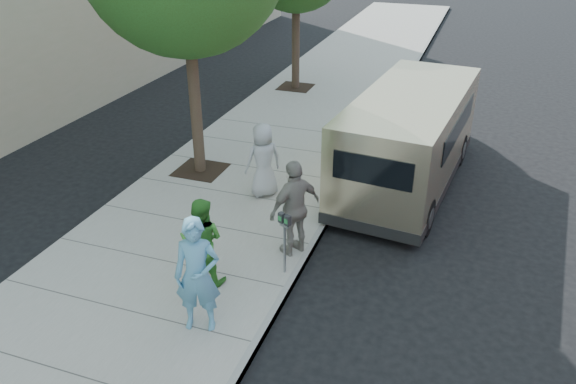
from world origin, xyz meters
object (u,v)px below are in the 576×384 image
(van, at_px, (410,137))
(person_striped_polo, at_px, (295,208))
(person_gray_shirt, at_px, (263,160))
(parking_meter, at_px, (285,231))
(person_green_shirt, at_px, (202,241))
(person_officer, at_px, (197,275))

(van, relative_size, person_striped_polo, 3.36)
(van, distance_m, person_gray_shirt, 3.60)
(parking_meter, bearing_deg, van, 96.52)
(parking_meter, bearing_deg, person_gray_shirt, 142.85)
(van, bearing_deg, person_green_shirt, -111.45)
(person_green_shirt, bearing_deg, van, -125.38)
(parking_meter, relative_size, person_green_shirt, 0.74)
(parking_meter, bearing_deg, person_striped_polo, 118.14)
(van, height_order, person_officer, van)
(van, distance_m, person_green_shirt, 6.13)
(person_officer, xyz_separation_m, person_green_shirt, (-0.52, 1.12, -0.16))
(person_striped_polo, bearing_deg, person_officer, 17.25)
(person_green_shirt, bearing_deg, person_striped_polo, -138.87)
(person_officer, height_order, person_gray_shirt, person_officer)
(person_green_shirt, xyz_separation_m, person_gray_shirt, (-0.22, 3.49, 0.05))
(person_green_shirt, bearing_deg, person_gray_shirt, -94.54)
(parking_meter, height_order, person_officer, person_officer)
(person_gray_shirt, bearing_deg, person_green_shirt, 50.95)
(parking_meter, xyz_separation_m, van, (1.51, 4.72, 0.21))
(person_gray_shirt, relative_size, person_striped_polo, 0.90)
(van, bearing_deg, person_officer, -103.39)
(person_gray_shirt, bearing_deg, person_officer, 56.41)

